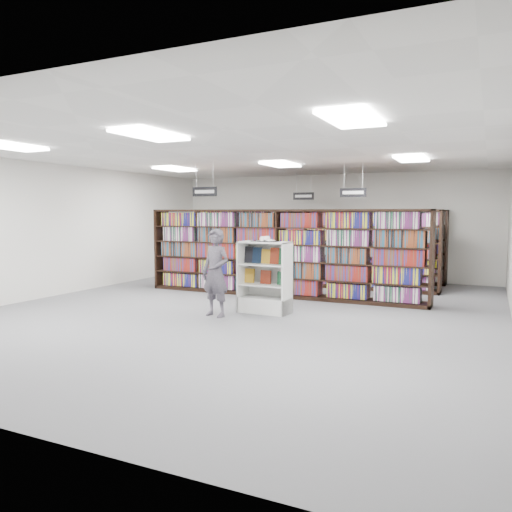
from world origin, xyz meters
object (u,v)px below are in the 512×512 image
at_px(bookshelf_row_near, 280,253).
at_px(open_book, 265,240).
at_px(shopper, 216,273).
at_px(endcap_display, 265,289).

distance_m(bookshelf_row_near, open_book, 2.01).
bearing_deg(shopper, open_book, 59.45).
bearing_deg(shopper, endcap_display, 58.35).
height_order(open_book, shopper, shopper).
relative_size(open_book, shopper, 0.32).
distance_m(open_book, shopper, 1.22).
relative_size(bookshelf_row_near, endcap_display, 4.85).
bearing_deg(endcap_display, shopper, -131.57).
xyz_separation_m(bookshelf_row_near, shopper, (-0.24, -2.70, -0.19)).
distance_m(endcap_display, open_book, 0.99).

